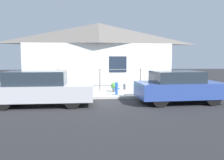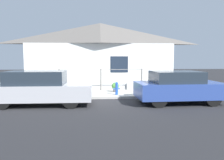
{
  "view_description": "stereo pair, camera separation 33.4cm",
  "coord_description": "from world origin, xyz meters",
  "px_view_note": "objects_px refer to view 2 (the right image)",
  "views": [
    {
      "loc": [
        -0.64,
        -10.42,
        1.95
      ],
      "look_at": [
        0.5,
        0.3,
        0.9
      ],
      "focal_mm": 35.0,
      "sensor_mm": 36.0,
      "label": 1
    },
    {
      "loc": [
        -0.31,
        -10.45,
        1.95
      ],
      "look_at": [
        0.5,
        0.3,
        0.9
      ],
      "focal_mm": 35.0,
      "sensor_mm": 36.0,
      "label": 2
    }
  ],
  "objects_px": {
    "potted_plant_near_hydrant": "(115,87)",
    "potted_plant_by_fence": "(51,87)",
    "fire_hydrant": "(117,88)",
    "car_left": "(40,88)",
    "car_right": "(178,87)"
  },
  "relations": [
    {
      "from": "car_left",
      "to": "potted_plant_by_fence",
      "type": "xyz_separation_m",
      "value": [
        -0.16,
        2.9,
        -0.33
      ]
    },
    {
      "from": "car_left",
      "to": "car_right",
      "type": "relative_size",
      "value": 1.13
    },
    {
      "from": "fire_hydrant",
      "to": "potted_plant_near_hydrant",
      "type": "distance_m",
      "value": 0.98
    },
    {
      "from": "fire_hydrant",
      "to": "potted_plant_by_fence",
      "type": "xyz_separation_m",
      "value": [
        -3.56,
        1.18,
        -0.07
      ]
    },
    {
      "from": "car_left",
      "to": "potted_plant_by_fence",
      "type": "bearing_deg",
      "value": 93.59
    },
    {
      "from": "car_left",
      "to": "potted_plant_by_fence",
      "type": "distance_m",
      "value": 2.93
    },
    {
      "from": "car_right",
      "to": "fire_hydrant",
      "type": "xyz_separation_m",
      "value": [
        -2.54,
        1.72,
        -0.25
      ]
    },
    {
      "from": "potted_plant_by_fence",
      "to": "car_right",
      "type": "bearing_deg",
      "value": -25.46
    },
    {
      "from": "car_left",
      "to": "potted_plant_near_hydrant",
      "type": "distance_m",
      "value": 4.37
    },
    {
      "from": "fire_hydrant",
      "to": "car_left",
      "type": "bearing_deg",
      "value": -153.14
    },
    {
      "from": "car_right",
      "to": "potted_plant_by_fence",
      "type": "relative_size",
      "value": 7.42
    },
    {
      "from": "fire_hydrant",
      "to": "potted_plant_by_fence",
      "type": "relative_size",
      "value": 1.31
    },
    {
      "from": "car_right",
      "to": "potted_plant_by_fence",
      "type": "bearing_deg",
      "value": 152.79
    },
    {
      "from": "potted_plant_near_hydrant",
      "to": "potted_plant_by_fence",
      "type": "distance_m",
      "value": 3.58
    },
    {
      "from": "potted_plant_near_hydrant",
      "to": "potted_plant_by_fence",
      "type": "xyz_separation_m",
      "value": [
        -3.57,
        0.2,
        -0.02
      ]
    }
  ]
}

